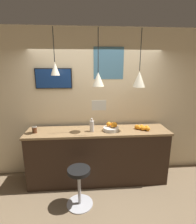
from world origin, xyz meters
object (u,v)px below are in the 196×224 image
(juice_bottle, at_px, (92,126))
(spread_jar, at_px, (34,130))
(fruit_bowl, at_px, (112,127))
(mounted_tv, at_px, (54,78))
(bar_stool, at_px, (79,182))

(juice_bottle, bearing_deg, spread_jar, -180.00)
(fruit_bowl, distance_m, mounted_tv, 1.42)
(bar_stool, bearing_deg, spread_jar, 143.28)
(bar_stool, relative_size, fruit_bowl, 2.30)
(bar_stool, distance_m, fruit_bowl, 1.09)
(bar_stool, bearing_deg, mounted_tv, 115.37)
(fruit_bowl, bearing_deg, spread_jar, -179.57)
(fruit_bowl, height_order, mounted_tv, mounted_tv)
(spread_jar, bearing_deg, mounted_tv, 50.24)
(bar_stool, xyz_separation_m, mounted_tv, (-0.46, 0.98, 1.55))
(mounted_tv, bearing_deg, spread_jar, -129.76)
(bar_stool, distance_m, spread_jar, 1.19)
(bar_stool, bearing_deg, fruit_bowl, 44.99)
(fruit_bowl, relative_size, spread_jar, 2.46)
(bar_stool, height_order, mounted_tv, mounted_tv)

